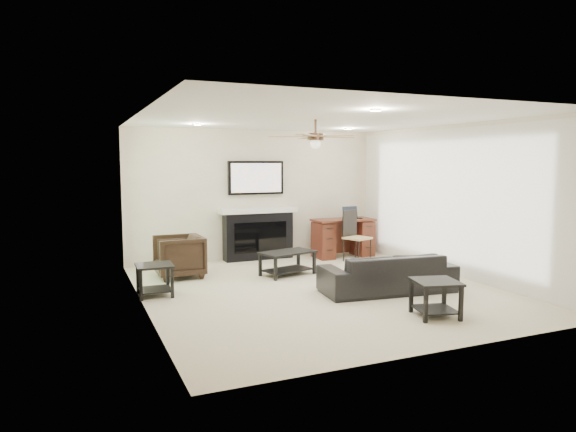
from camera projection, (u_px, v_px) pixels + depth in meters
The scene contains 10 objects.
room_shell at pixel (327, 176), 7.59m from camera, with size 5.50×5.54×2.52m.
sofa at pixel (387, 273), 7.45m from camera, with size 1.94×0.76×0.57m, color black.
armchair at pixel (179, 256), 8.39m from camera, with size 0.74×0.76×0.69m, color black.
coffee_table at pixel (287, 263), 8.57m from camera, with size 0.90×0.50×0.40m, color black.
end_table_near at pixel (435, 299), 6.25m from camera, with size 0.52×0.52×0.45m, color black.
end_table_left at pixel (155, 280), 7.23m from camera, with size 0.50×0.50×0.45m, color black.
fireplace_unit at pixel (258, 210), 9.88m from camera, with size 1.52×0.34×1.91m, color black.
desk at pixel (343, 238), 10.23m from camera, with size 1.22×0.56×0.76m, color #412010.
desk_chair at pixel (357, 236), 9.71m from camera, with size 0.42×0.44×0.97m, color black.
laptop at pixel (353, 213), 10.24m from camera, with size 0.33×0.24×0.23m, color black.
Camera 1 is at (-3.33, -6.70, 1.88)m, focal length 32.00 mm.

